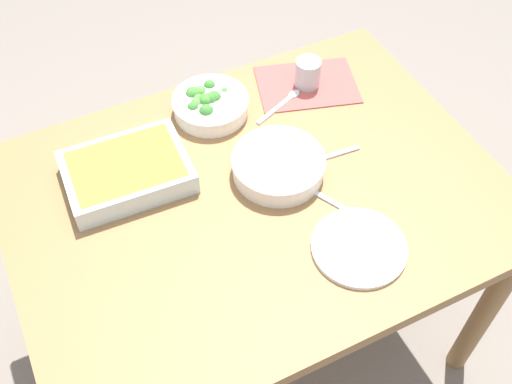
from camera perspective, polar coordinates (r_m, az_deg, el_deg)
name	(u,v)px	position (r m, az deg, el deg)	size (l,w,h in m)	color
ground_plane	(256,329)	(2.12, 0.00, -12.72)	(6.00, 6.00, 0.00)	slate
dining_table	(256,214)	(1.56, 0.00, -2.08)	(1.20, 0.90, 0.74)	olive
placemat	(307,85)	(1.78, 4.80, 10.02)	(0.28, 0.20, 0.00)	#B24C47
stew_bowl	(278,165)	(1.51, 2.11, 2.58)	(0.24, 0.24, 0.06)	white
broccoli_bowl	(210,104)	(1.67, -4.36, 8.26)	(0.21, 0.21, 0.07)	white
baking_dish	(127,171)	(1.53, -12.03, 1.93)	(0.31, 0.23, 0.06)	silver
drink_cup	(308,75)	(1.75, 4.88, 10.92)	(0.07, 0.07, 0.08)	#B2BCC6
side_plate	(359,247)	(1.41, 9.65, -5.13)	(0.22, 0.22, 0.01)	white
spoon_by_stew	(320,159)	(1.57, 6.01, 3.11)	(0.18, 0.03, 0.01)	silver
spoon_by_broccoli	(224,117)	(1.67, -3.01, 7.06)	(0.11, 0.16, 0.01)	silver
spoon_spare	(285,102)	(1.71, 2.69, 8.46)	(0.17, 0.08, 0.01)	silver
fork_on_table	(340,206)	(1.48, 7.88, -1.35)	(0.10, 0.17, 0.01)	silver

